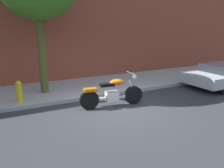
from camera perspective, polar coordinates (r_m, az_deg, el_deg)
The scene contains 5 objects.
ground_plane at distance 7.93m, azimuth 1.44°, elevation -6.18°, with size 60.00×60.00×0.00m, color #303335.
sidewalk at distance 10.48m, azimuth -6.32°, elevation -0.74°, with size 25.82×3.09×0.14m, color #A4A4A4.
building_facade at distance 11.86m, azimuth -10.11°, elevation 18.53°, with size 25.82×0.50×7.38m, color brown.
motorcycle at distance 8.06m, azimuth -0.03°, elevation -2.35°, with size 2.28×0.72×1.15m.
fire_hydrant at distance 8.74m, azimuth -21.64°, elevation -2.12°, with size 0.20×0.20×0.91m.
Camera 1 is at (-3.57, -6.52, 2.78)m, focal length 37.54 mm.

